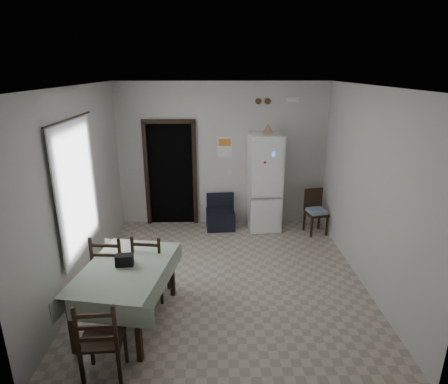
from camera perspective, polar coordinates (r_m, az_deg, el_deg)
name	(u,v)px	position (r m, az deg, el deg)	size (l,w,h in m)	color
ground	(225,277)	(6.03, 0.10, -12.88)	(4.50, 4.50, 0.00)	#B0A290
ceiling	(225,86)	(5.16, 0.12, 15.84)	(4.20, 4.50, 0.02)	white
wall_back	(222,155)	(7.59, -0.27, 5.60)	(4.20, 0.02, 2.90)	beige
wall_front	(230,269)	(3.36, 0.99, -11.62)	(4.20, 0.02, 2.90)	beige
wall_left	(79,191)	(5.77, -21.22, 0.19)	(0.02, 4.50, 2.90)	beige
wall_right	(368,189)	(5.86, 21.12, 0.45)	(0.02, 4.50, 2.90)	beige
doorway	(172,172)	(7.94, -7.91, 3.09)	(1.06, 0.52, 2.22)	black
window_recess	(69,188)	(5.58, -22.49, 0.52)	(0.10, 1.20, 1.60)	silver
curtain	(77,188)	(5.54, -21.43, 0.53)	(0.02, 1.45, 1.85)	white
curtain_rod	(69,119)	(5.35, -22.52, 10.26)	(0.02, 0.02, 1.60)	black
calendar	(225,147)	(7.55, 0.11, 6.84)	(0.28, 0.02, 0.40)	white
calendar_image	(225,142)	(7.52, 0.11, 7.58)	(0.24, 0.01, 0.14)	orange
light_switch	(230,172)	(7.67, 0.85, 3.03)	(0.08, 0.02, 0.12)	beige
vent_left	(258,101)	(7.46, 5.25, 13.62)	(0.12, 0.12, 0.03)	brown
vent_right	(268,101)	(7.48, 6.66, 13.59)	(0.12, 0.12, 0.03)	brown
emergency_light	(292,100)	(7.53, 10.35, 13.68)	(0.25, 0.07, 0.09)	white
fridge	(264,183)	(7.47, 6.18, 1.45)	(0.63, 0.63, 1.94)	white
tan_cone	(268,129)	(7.25, 6.72, 9.54)	(0.23, 0.23, 0.19)	tan
navy_seat	(220,212)	(7.61, -0.57, -3.11)	(0.56, 0.54, 0.68)	black
corner_chair	(316,212)	(7.56, 13.89, -3.03)	(0.38, 0.38, 0.88)	black
dining_table	(128,294)	(5.08, -14.47, -14.86)	(0.99, 1.51, 0.79)	#9CAC93
black_bag	(125,260)	(4.89, -14.91, -9.99)	(0.22, 0.13, 0.14)	black
dining_chair_far_left	(113,267)	(5.48, -16.56, -10.84)	(0.45, 0.45, 1.05)	black
dining_chair_far_right	(151,264)	(5.46, -11.01, -10.78)	(0.43, 0.43, 1.00)	black
dining_chair_near_head	(102,337)	(4.31, -18.04, -20.29)	(0.43, 0.43, 1.00)	black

